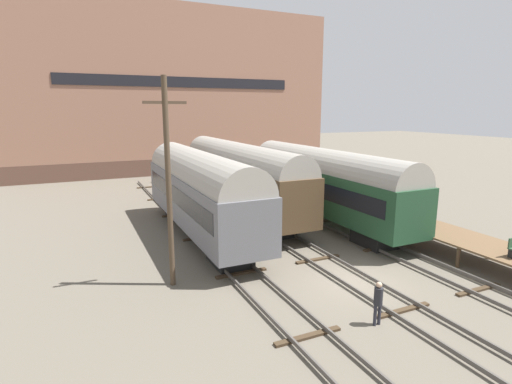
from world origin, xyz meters
The scene contains 11 objects.
ground_plane centered at (0.00, 0.00, 0.00)m, with size 200.00×200.00×0.00m, color #60594C.
track_left centered at (-4.37, 0.00, 0.14)m, with size 2.60×60.00×0.26m.
track_middle centered at (0.00, 0.00, 0.14)m, with size 2.60×60.00×0.26m.
track_right centered at (4.37, 0.00, 0.14)m, with size 2.60×60.00×0.26m.
train_car_brown centered at (0.00, 13.79, 3.07)m, with size 2.89×18.19×5.35m.
train_car_green centered at (4.37, 9.05, 2.94)m, with size 2.93×16.63×5.16m.
train_car_grey centered at (-4.37, 9.49, 3.01)m, with size 3.13×15.35×5.33m.
station_platform centered at (7.18, -0.74, 1.05)m, with size 2.98×11.38×1.13m.
person_worker centered at (-1.62, -3.34, 1.01)m, with size 0.32×0.32×1.69m.
utility_pole centered at (-7.62, 3.23, 4.74)m, with size 1.80×0.24×9.15m.
warehouse_building centered at (1.10, 39.46, 9.92)m, with size 39.17×11.10×19.84m.
Camera 1 is at (-11.26, -13.63, 7.78)m, focal length 28.00 mm.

